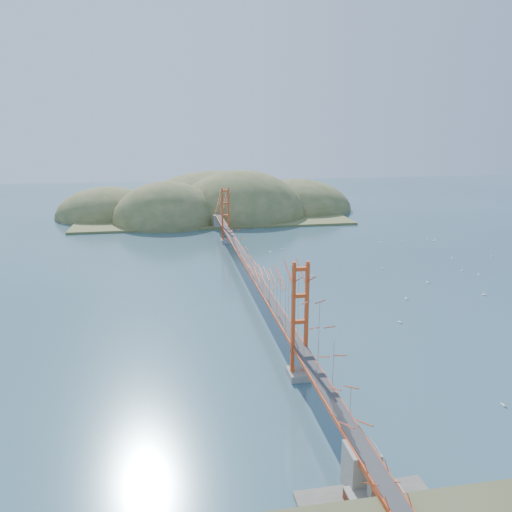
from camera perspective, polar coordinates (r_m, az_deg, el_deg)
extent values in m
plane|color=#2E4D5C|center=(77.42, -0.84, -3.32)|extent=(320.00, 320.00, 0.00)
cube|color=gray|center=(50.11, 4.87, -13.28)|extent=(2.00, 2.40, 0.70)
cube|color=gray|center=(106.04, -3.47, 1.74)|extent=(2.00, 2.40, 0.70)
cube|color=#B63714|center=(76.48, -0.85, -0.97)|extent=(1.40, 92.00, 0.16)
cube|color=#B63714|center=(76.53, -0.85, -1.11)|extent=(1.33, 92.00, 0.24)
cube|color=#38383A|center=(76.45, -0.85, -0.89)|extent=(1.19, 92.00, 0.03)
cube|color=gray|center=(36.60, 11.89, -22.79)|extent=(2.00, 2.20, 3.30)
cube|color=gray|center=(121.37, -4.37, 3.97)|extent=(2.20, 2.60, 3.30)
cube|color=gray|center=(35.28, 13.20, -24.87)|extent=(0.50, 0.70, 2.95)
cube|color=maroon|center=(36.09, 13.62, -25.61)|extent=(3.70, 2.30, 0.75)
cube|color=gray|center=(35.82, 13.67, -25.09)|extent=(3.70, 2.30, 0.10)
cylinder|color=white|center=(35.54, 13.71, -24.53)|extent=(0.03, 0.03, 1.00)
cube|color=olive|center=(139.26, -5.13, 4.72)|extent=(70.00, 40.00, 0.60)
ellipsoid|color=olive|center=(130.92, -10.05, 3.82)|extent=(28.00, 28.00, 21.00)
ellipsoid|color=olive|center=(138.26, -1.74, 4.60)|extent=(36.00, 36.00, 25.00)
ellipsoid|color=olive|center=(149.58, 4.67, 5.31)|extent=(32.00, 32.00, 18.00)
ellipsoid|color=olive|center=(143.65, -16.49, 4.38)|extent=(28.00, 28.00, 16.00)
ellipsoid|color=olive|center=(153.24, -4.85, 5.52)|extent=(44.00, 44.00, 22.00)
cube|color=white|center=(114.83, 18.97, 1.81)|extent=(0.61, 0.37, 0.11)
cylinder|color=white|center=(114.76, 18.98, 1.96)|extent=(0.02, 0.02, 0.64)
cube|color=white|center=(110.28, 16.36, 1.51)|extent=(0.52, 0.41, 0.09)
cylinder|color=white|center=(110.22, 16.37, 1.65)|extent=(0.01, 0.01, 0.56)
cube|color=white|center=(104.26, 25.32, -0.04)|extent=(0.39, 0.50, 0.09)
cylinder|color=white|center=(104.20, 25.33, 0.11)|extent=(0.01, 0.01, 0.53)
cube|color=white|center=(83.03, 19.03, -2.85)|extent=(0.23, 0.63, 0.11)
cylinder|color=white|center=(82.94, 19.05, -2.62)|extent=(0.02, 0.02, 0.68)
cube|color=white|center=(97.62, 1.61, 0.47)|extent=(0.56, 0.33, 0.10)
cylinder|color=white|center=(97.55, 1.62, 0.63)|extent=(0.02, 0.02, 0.58)
cube|color=white|center=(99.93, 21.49, -0.22)|extent=(0.38, 0.54, 0.09)
cylinder|color=white|center=(99.86, 21.51, -0.07)|extent=(0.02, 0.02, 0.56)
cube|color=white|center=(113.80, 19.74, 1.64)|extent=(0.65, 0.34, 0.11)
cylinder|color=white|center=(113.73, 19.76, 1.80)|extent=(0.02, 0.02, 0.68)
cube|color=white|center=(82.30, 6.47, -2.29)|extent=(0.44, 0.56, 0.10)
cylinder|color=white|center=(82.22, 6.48, -2.09)|extent=(0.02, 0.02, 0.60)
cube|color=white|center=(50.50, 26.39, -15.01)|extent=(0.22, 0.53, 0.09)
cylinder|color=white|center=(50.37, 26.42, -14.73)|extent=(0.01, 0.01, 0.56)
cube|color=white|center=(79.93, 24.59, -4.05)|extent=(0.64, 0.41, 0.11)
cylinder|color=white|center=(79.83, 24.62, -3.83)|extent=(0.02, 0.02, 0.66)
cube|color=white|center=(74.34, 16.77, -4.67)|extent=(0.34, 0.63, 0.11)
cylinder|color=white|center=(74.23, 16.79, -4.43)|extent=(0.02, 0.02, 0.65)
cube|color=white|center=(99.85, 3.05, 0.77)|extent=(0.60, 0.36, 0.10)
cylinder|color=white|center=(99.77, 3.05, 0.95)|extent=(0.02, 0.02, 0.63)
cube|color=white|center=(91.62, 22.43, -1.58)|extent=(0.48, 0.44, 0.09)
cylinder|color=white|center=(91.55, 22.45, -1.42)|extent=(0.01, 0.01, 0.54)
cube|color=white|center=(88.85, 14.27, -1.39)|extent=(0.44, 0.54, 0.10)
cylinder|color=white|center=(88.77, 14.28, -1.21)|extent=(0.02, 0.02, 0.58)
cube|color=white|center=(109.15, 14.10, 1.54)|extent=(0.26, 0.59, 0.10)
cylinder|color=white|center=(109.09, 14.11, 1.70)|extent=(0.02, 0.02, 0.62)
cube|color=white|center=(90.39, 24.10, -1.96)|extent=(0.31, 0.51, 0.09)
cylinder|color=white|center=(90.33, 24.12, -1.81)|extent=(0.01, 0.01, 0.52)
cube|color=white|center=(65.42, 16.10, -7.26)|extent=(0.45, 0.58, 0.10)
cylinder|color=white|center=(65.31, 16.12, -7.01)|extent=(0.02, 0.02, 0.62)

